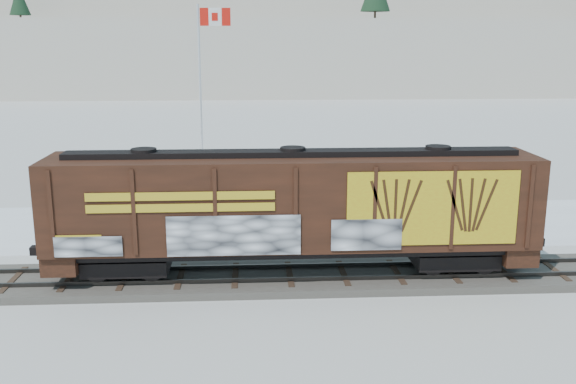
{
  "coord_description": "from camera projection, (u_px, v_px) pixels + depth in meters",
  "views": [
    {
      "loc": [
        0.66,
        -22.32,
        8.68
      ],
      "look_at": [
        2.12,
        3.0,
        2.7
      ],
      "focal_mm": 40.0,
      "sensor_mm": 36.0,
      "label": 1
    }
  ],
  "objects": [
    {
      "name": "car_dark",
      "position": [
        384.0,
        208.0,
        30.96
      ],
      "size": [
        5.79,
        4.18,
        1.56
      ],
      "primitive_type": "imported",
      "rotation": [
        0.0,
        0.0,
        1.99
      ],
      "color": "#21242A",
      "rests_on": "parking_strip"
    },
    {
      "name": "car_silver",
      "position": [
        162.0,
        223.0,
        28.9
      ],
      "size": [
        4.2,
        2.65,
        1.33
      ],
      "primitive_type": "imported",
      "rotation": [
        0.0,
        0.0,
        1.87
      ],
      "color": "silver",
      "rests_on": "parking_strip"
    },
    {
      "name": "parking_strip",
      "position": [
        239.0,
        225.0,
        30.92
      ],
      "size": [
        40.0,
        8.0,
        0.03
      ],
      "primitive_type": "cube",
      "color": "white",
      "rests_on": "ground"
    },
    {
      "name": "flagpole",
      "position": [
        203.0,
        124.0,
        37.98
      ],
      "size": [
        2.3,
        0.9,
        10.73
      ],
      "color": "silver",
      "rests_on": "ground"
    },
    {
      "name": "hillside",
      "position": [
        247.0,
        17.0,
        156.18
      ],
      "size": [
        360.0,
        110.0,
        93.0
      ],
      "color": "white",
      "rests_on": "ground"
    },
    {
      "name": "rail_track",
      "position": [
        235.0,
        279.0,
        23.61
      ],
      "size": [
        50.0,
        3.4,
        0.43
      ],
      "color": "#59544C",
      "rests_on": "ground"
    },
    {
      "name": "car_white",
      "position": [
        151.0,
        209.0,
        30.88
      ],
      "size": [
        4.64,
        1.73,
        1.51
      ],
      "primitive_type": "imported",
      "rotation": [
        0.0,
        0.0,
        1.6
      ],
      "color": "white",
      "rests_on": "parking_strip"
    },
    {
      "name": "ground",
      "position": [
        235.0,
        282.0,
        23.64
      ],
      "size": [
        500.0,
        500.0,
        0.0
      ],
      "primitive_type": "plane",
      "color": "white",
      "rests_on": "ground"
    },
    {
      "name": "hopper_railcar",
      "position": [
        293.0,
        205.0,
        23.08
      ],
      "size": [
        17.38,
        3.06,
        4.49
      ],
      "color": "black",
      "rests_on": "rail_track"
    }
  ]
}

